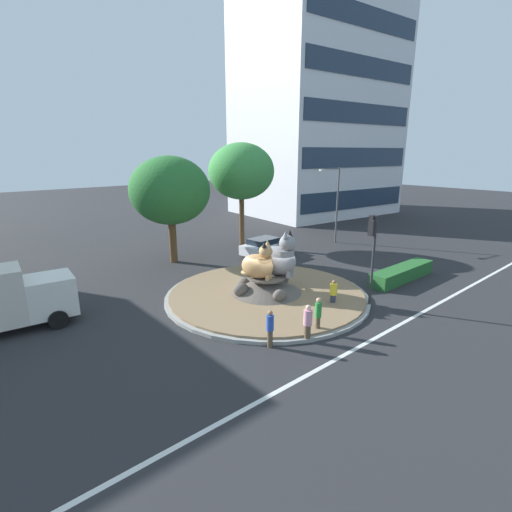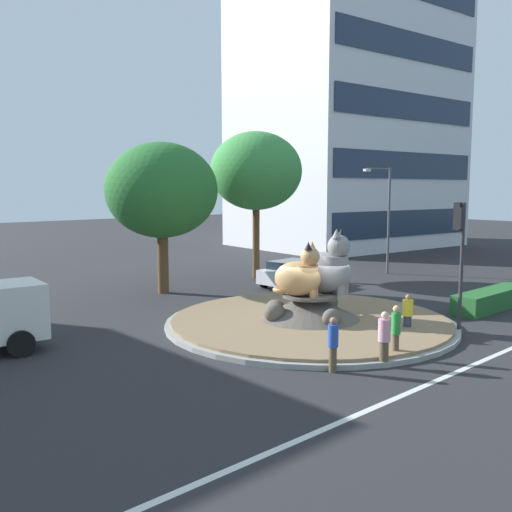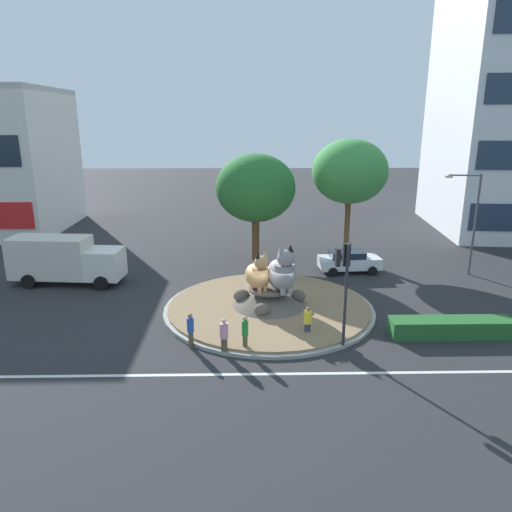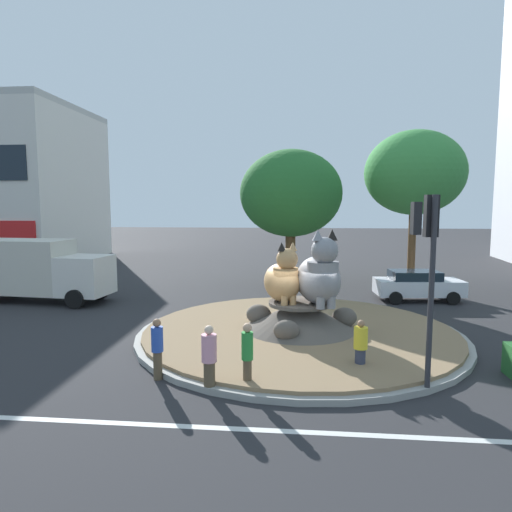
{
  "view_description": "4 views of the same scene",
  "coord_description": "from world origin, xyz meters",
  "px_view_note": "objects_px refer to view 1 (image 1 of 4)",
  "views": [
    {
      "loc": [
        -14.06,
        -15.51,
        8.24
      ],
      "look_at": [
        -0.8,
        0.03,
        2.62
      ],
      "focal_mm": 26.65,
      "sensor_mm": 36.0,
      "label": 1
    },
    {
      "loc": [
        -16.75,
        -15.3,
        5.58
      ],
      "look_at": [
        -1.94,
        1.14,
        2.91
      ],
      "focal_mm": 39.44,
      "sensor_mm": 36.0,
      "label": 2
    },
    {
      "loc": [
        -1.23,
        -25.01,
        10.39
      ],
      "look_at": [
        -0.73,
        0.01,
        3.16
      ],
      "focal_mm": 33.42,
      "sensor_mm": 36.0,
      "label": 3
    },
    {
      "loc": [
        -0.02,
        -16.17,
        4.79
      ],
      "look_at": [
        -1.88,
        2.94,
        2.62
      ],
      "focal_mm": 31.52,
      "sensor_mm": 36.0,
      "label": 4
    }
  ],
  "objects_px": {
    "pedestrian_pink_shirt": "(308,323)",
    "pedestrian_green_shirt": "(318,314)",
    "pedestrian_yellow_shirt": "(333,293)",
    "cat_statue_calico": "(259,264)",
    "streetlight_arm": "(335,199)",
    "pedestrian_blue_shirt": "(270,328)",
    "office_tower": "(318,97)",
    "traffic_light_mast": "(372,241)",
    "broadleaf_tree_behind_island": "(241,172)",
    "sedan_on_far_lane": "(265,246)",
    "cat_statue_grey": "(279,258)",
    "second_tree_near_tower": "(170,191)"
  },
  "relations": [
    {
      "from": "sedan_on_far_lane",
      "to": "pedestrian_blue_shirt",
      "type": "bearing_deg",
      "value": -135.49
    },
    {
      "from": "traffic_light_mast",
      "to": "office_tower",
      "type": "relative_size",
      "value": 0.17
    },
    {
      "from": "broadleaf_tree_behind_island",
      "to": "cat_statue_calico",
      "type": "bearing_deg",
      "value": -124.01
    },
    {
      "from": "streetlight_arm",
      "to": "pedestrian_blue_shirt",
      "type": "xyz_separation_m",
      "value": [
        -17.77,
        -10.65,
        -3.14
      ]
    },
    {
      "from": "streetlight_arm",
      "to": "pedestrian_pink_shirt",
      "type": "relative_size",
      "value": 3.91
    },
    {
      "from": "pedestrian_yellow_shirt",
      "to": "pedestrian_blue_shirt",
      "type": "relative_size",
      "value": 0.91
    },
    {
      "from": "office_tower",
      "to": "pedestrian_pink_shirt",
      "type": "relative_size",
      "value": 17.14
    },
    {
      "from": "cat_statue_calico",
      "to": "broadleaf_tree_behind_island",
      "type": "xyz_separation_m",
      "value": [
        7.05,
        10.45,
        4.51
      ]
    },
    {
      "from": "sedan_on_far_lane",
      "to": "pedestrian_green_shirt",
      "type": "bearing_deg",
      "value": -126.08
    },
    {
      "from": "second_tree_near_tower",
      "to": "pedestrian_pink_shirt",
      "type": "bearing_deg",
      "value": -96.44
    },
    {
      "from": "pedestrian_green_shirt",
      "to": "pedestrian_blue_shirt",
      "type": "bearing_deg",
      "value": 47.46
    },
    {
      "from": "office_tower",
      "to": "second_tree_near_tower",
      "type": "bearing_deg",
      "value": -154.86
    },
    {
      "from": "cat_statue_grey",
      "to": "traffic_light_mast",
      "type": "xyz_separation_m",
      "value": [
        2.47,
        -4.42,
        1.43
      ]
    },
    {
      "from": "traffic_light_mast",
      "to": "office_tower",
      "type": "distance_m",
      "value": 36.18
    },
    {
      "from": "second_tree_near_tower",
      "to": "broadleaf_tree_behind_island",
      "type": "bearing_deg",
      "value": 2.78
    },
    {
      "from": "cat_statue_grey",
      "to": "sedan_on_far_lane",
      "type": "relative_size",
      "value": 0.68
    },
    {
      "from": "office_tower",
      "to": "traffic_light_mast",
      "type": "bearing_deg",
      "value": -128.6
    },
    {
      "from": "sedan_on_far_lane",
      "to": "broadleaf_tree_behind_island",
      "type": "bearing_deg",
      "value": 77.2
    },
    {
      "from": "pedestrian_pink_shirt",
      "to": "pedestrian_green_shirt",
      "type": "xyz_separation_m",
      "value": [
        0.95,
        0.22,
        0.05
      ]
    },
    {
      "from": "streetlight_arm",
      "to": "pedestrian_blue_shirt",
      "type": "height_order",
      "value": "streetlight_arm"
    },
    {
      "from": "traffic_light_mast",
      "to": "pedestrian_green_shirt",
      "type": "height_order",
      "value": "traffic_light_mast"
    },
    {
      "from": "pedestrian_blue_shirt",
      "to": "pedestrian_green_shirt",
      "type": "bearing_deg",
      "value": -31.15
    },
    {
      "from": "broadleaf_tree_behind_island",
      "to": "sedan_on_far_lane",
      "type": "bearing_deg",
      "value": -98.24
    },
    {
      "from": "cat_statue_grey",
      "to": "second_tree_near_tower",
      "type": "relative_size",
      "value": 0.37
    },
    {
      "from": "cat_statue_calico",
      "to": "pedestrian_blue_shirt",
      "type": "bearing_deg",
      "value": -58.93
    },
    {
      "from": "pedestrian_pink_shirt",
      "to": "office_tower",
      "type": "bearing_deg",
      "value": -5.64
    },
    {
      "from": "pedestrian_pink_shirt",
      "to": "sedan_on_far_lane",
      "type": "height_order",
      "value": "pedestrian_pink_shirt"
    },
    {
      "from": "traffic_light_mast",
      "to": "pedestrian_green_shirt",
      "type": "bearing_deg",
      "value": 89.66
    },
    {
      "from": "pedestrian_pink_shirt",
      "to": "pedestrian_yellow_shirt",
      "type": "bearing_deg",
      "value": -22.9
    },
    {
      "from": "sedan_on_far_lane",
      "to": "pedestrian_yellow_shirt",
      "type": "bearing_deg",
      "value": -116.65
    },
    {
      "from": "office_tower",
      "to": "pedestrian_pink_shirt",
      "type": "height_order",
      "value": "office_tower"
    },
    {
      "from": "pedestrian_pink_shirt",
      "to": "pedestrian_green_shirt",
      "type": "relative_size",
      "value": 0.99
    },
    {
      "from": "traffic_light_mast",
      "to": "second_tree_near_tower",
      "type": "relative_size",
      "value": 0.63
    },
    {
      "from": "streetlight_arm",
      "to": "pedestrian_yellow_shirt",
      "type": "bearing_deg",
      "value": 47.23
    },
    {
      "from": "streetlight_arm",
      "to": "sedan_on_far_lane",
      "type": "relative_size",
      "value": 1.6
    },
    {
      "from": "pedestrian_yellow_shirt",
      "to": "second_tree_near_tower",
      "type": "bearing_deg",
      "value": 119.38
    },
    {
      "from": "cat_statue_calico",
      "to": "office_tower",
      "type": "relative_size",
      "value": 0.08
    },
    {
      "from": "cat_statue_calico",
      "to": "sedan_on_far_lane",
      "type": "height_order",
      "value": "cat_statue_calico"
    },
    {
      "from": "cat_statue_calico",
      "to": "sedan_on_far_lane",
      "type": "xyz_separation_m",
      "value": [
        6.52,
        6.79,
        -1.28
      ]
    },
    {
      "from": "pedestrian_green_shirt",
      "to": "office_tower",
      "type": "bearing_deg",
      "value": -79.59
    },
    {
      "from": "pedestrian_yellow_shirt",
      "to": "pedestrian_pink_shirt",
      "type": "bearing_deg",
      "value": -136.61
    },
    {
      "from": "pedestrian_blue_shirt",
      "to": "sedan_on_far_lane",
      "type": "relative_size",
      "value": 0.4
    },
    {
      "from": "cat_statue_calico",
      "to": "sedan_on_far_lane",
      "type": "relative_size",
      "value": 0.58
    },
    {
      "from": "broadleaf_tree_behind_island",
      "to": "traffic_light_mast",
      "type": "bearing_deg",
      "value": -102.19
    },
    {
      "from": "cat_statue_calico",
      "to": "streetlight_arm",
      "type": "bearing_deg",
      "value": 90.03
    },
    {
      "from": "office_tower",
      "to": "streetlight_arm",
      "type": "bearing_deg",
      "value": -127.93
    },
    {
      "from": "streetlight_arm",
      "to": "office_tower",
      "type": "bearing_deg",
      "value": -124.34
    },
    {
      "from": "pedestrian_yellow_shirt",
      "to": "broadleaf_tree_behind_island",
      "type": "bearing_deg",
      "value": 91.14
    },
    {
      "from": "cat_statue_calico",
      "to": "pedestrian_green_shirt",
      "type": "xyz_separation_m",
      "value": [
        -0.72,
        -5.02,
        -1.12
      ]
    },
    {
      "from": "streetlight_arm",
      "to": "pedestrian_pink_shirt",
      "type": "distance_m",
      "value": 20.02
    }
  ]
}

